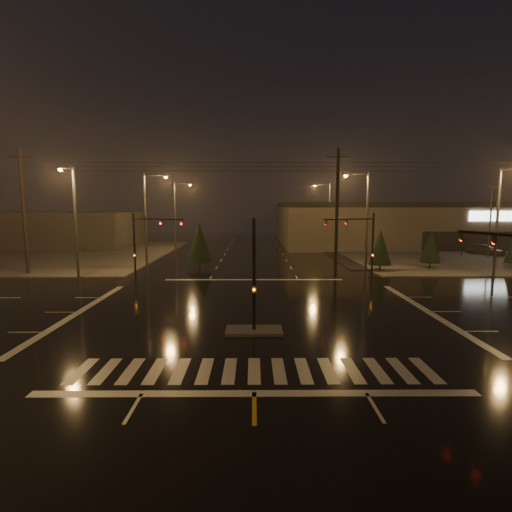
# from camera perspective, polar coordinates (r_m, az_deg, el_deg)

# --- Properties ---
(ground) EXTENTS (140.00, 140.00, 0.00)m
(ground) POSITION_cam_1_polar(r_m,az_deg,el_deg) (25.34, -0.30, -7.99)
(ground) COLOR black
(ground) RESTS_ON ground
(sidewalk_ne) EXTENTS (36.00, 36.00, 0.12)m
(sidewalk_ne) POSITION_cam_1_polar(r_m,az_deg,el_deg) (62.53, 28.34, 0.29)
(sidewalk_ne) COLOR #4A4842
(sidewalk_ne) RESTS_ON ground
(sidewalk_nw) EXTENTS (36.00, 36.00, 0.12)m
(sidewalk_nw) POSITION_cam_1_polar(r_m,az_deg,el_deg) (62.51, -29.01, 0.25)
(sidewalk_nw) COLOR #4A4842
(sidewalk_nw) RESTS_ON ground
(median_island) EXTENTS (3.00, 1.60, 0.15)m
(median_island) POSITION_cam_1_polar(r_m,az_deg,el_deg) (21.49, -0.29, -10.59)
(median_island) COLOR #4A4842
(median_island) RESTS_ON ground
(crosswalk) EXTENTS (15.00, 2.60, 0.01)m
(crosswalk) POSITION_cam_1_polar(r_m,az_deg,el_deg) (16.82, -0.26, -16.03)
(crosswalk) COLOR beige
(crosswalk) RESTS_ON ground
(stop_bar_near) EXTENTS (16.00, 0.50, 0.01)m
(stop_bar_near) POSITION_cam_1_polar(r_m,az_deg,el_deg) (15.00, -0.25, -19.04)
(stop_bar_near) COLOR beige
(stop_bar_near) RESTS_ON ground
(stop_bar_far) EXTENTS (16.00, 0.50, 0.01)m
(stop_bar_far) POSITION_cam_1_polar(r_m,az_deg,el_deg) (36.07, -0.32, -3.40)
(stop_bar_far) COLOR beige
(stop_bar_far) RESTS_ON ground
(retail_building) EXTENTS (60.20, 28.30, 7.20)m
(retail_building) POSITION_cam_1_polar(r_m,az_deg,el_deg) (78.72, 26.14, 4.42)
(retail_building) COLOR brown
(retail_building) RESTS_ON ground
(commercial_block) EXTENTS (30.00, 18.00, 5.60)m
(commercial_block) POSITION_cam_1_polar(r_m,az_deg,el_deg) (75.20, -28.13, 3.42)
(commercial_block) COLOR #44403C
(commercial_block) RESTS_ON ground
(signal_mast_median) EXTENTS (0.25, 4.59, 6.00)m
(signal_mast_median) POSITION_cam_1_polar(r_m,az_deg,el_deg) (21.58, -0.29, -0.49)
(signal_mast_median) COLOR black
(signal_mast_median) RESTS_ON ground
(signal_mast_ne) EXTENTS (4.84, 1.86, 6.00)m
(signal_mast_ne) POSITION_cam_1_polar(r_m,az_deg,el_deg) (35.99, 14.99, 2.41)
(signal_mast_ne) COLOR black
(signal_mast_ne) RESTS_ON ground
(signal_mast_nw) EXTENTS (4.84, 1.86, 6.00)m
(signal_mast_nw) POSITION_cam_1_polar(r_m,az_deg,el_deg) (35.98, -15.64, 2.39)
(signal_mast_nw) COLOR black
(signal_mast_nw) RESTS_ON ground
(streetlight_1) EXTENTS (2.77, 0.32, 10.00)m
(streetlight_1) POSITION_cam_1_polar(r_m,az_deg,el_deg) (43.91, -15.17, 5.85)
(streetlight_1) COLOR #38383A
(streetlight_1) RESTS_ON ground
(streetlight_2) EXTENTS (2.77, 0.32, 10.00)m
(streetlight_2) POSITION_cam_1_polar(r_m,az_deg,el_deg) (59.52, -11.24, 6.25)
(streetlight_2) COLOR #38383A
(streetlight_2) RESTS_ON ground
(streetlight_3) EXTENTS (2.77, 0.32, 10.00)m
(streetlight_3) POSITION_cam_1_polar(r_m,az_deg,el_deg) (41.99, 15.20, 5.80)
(streetlight_3) COLOR #38383A
(streetlight_3) RESTS_ON ground
(streetlight_4) EXTENTS (2.77, 0.32, 10.00)m
(streetlight_4) POSITION_cam_1_polar(r_m,az_deg,el_deg) (61.49, 10.20, 6.30)
(streetlight_4) COLOR #38383A
(streetlight_4) RESTS_ON ground
(streetlight_5) EXTENTS (0.32, 2.77, 10.00)m
(streetlight_5) POSITION_cam_1_polar(r_m,az_deg,el_deg) (39.07, -24.61, 5.32)
(streetlight_5) COLOR #38383A
(streetlight_5) RESTS_ON ground
(streetlight_6) EXTENTS (0.32, 2.77, 10.00)m
(streetlight_6) POSITION_cam_1_polar(r_m,az_deg,el_deg) (41.91, 31.48, 5.00)
(streetlight_6) COLOR #38383A
(streetlight_6) RESTS_ON ground
(utility_pole_0) EXTENTS (2.20, 0.32, 12.00)m
(utility_pole_0) POSITION_cam_1_polar(r_m,az_deg,el_deg) (44.30, -30.26, 5.56)
(utility_pole_0) COLOR black
(utility_pole_0) RESTS_ON ground
(utility_pole_1) EXTENTS (2.20, 0.32, 12.00)m
(utility_pole_1) POSITION_cam_1_polar(r_m,az_deg,el_deg) (39.29, 11.49, 6.31)
(utility_pole_1) COLOR black
(utility_pole_1) RESTS_ON ground
(conifer_0) EXTENTS (2.26, 2.26, 4.23)m
(conifer_0) POSITION_cam_1_polar(r_m,az_deg,el_deg) (42.28, 17.35, 1.20)
(conifer_0) COLOR black
(conifer_0) RESTS_ON ground
(conifer_1) EXTENTS (2.17, 2.17, 4.09)m
(conifer_1) POSITION_cam_1_polar(r_m,az_deg,el_deg) (45.76, 23.68, 1.26)
(conifer_1) COLOR black
(conifer_1) RESTS_ON ground
(conifer_3) EXTENTS (2.74, 2.74, 4.98)m
(conifer_3) POSITION_cam_1_polar(r_m,az_deg,el_deg) (42.49, -8.11, 1.99)
(conifer_3) COLOR black
(conifer_3) RESTS_ON ground
(car_parked) EXTENTS (4.33, 5.11, 1.65)m
(car_parked) POSITION_cam_1_polar(r_m,az_deg,el_deg) (61.59, 29.93, 0.82)
(car_parked) COLOR black
(car_parked) RESTS_ON ground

